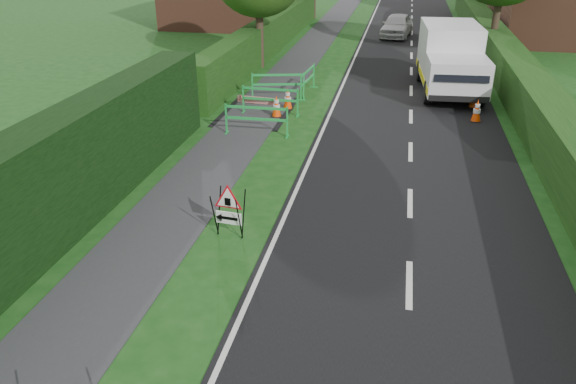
{
  "coord_description": "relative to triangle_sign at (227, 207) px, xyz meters",
  "views": [
    {
      "loc": [
        1.99,
        -8.06,
        6.11
      ],
      "look_at": [
        -0.14,
        2.55,
        0.97
      ],
      "focal_mm": 35.0,
      "sensor_mm": 36.0,
      "label": 1
    }
  ],
  "objects": [
    {
      "name": "road_surface",
      "position": [
        3.87,
        32.93,
        -0.72
      ],
      "size": [
        6.0,
        90.0,
        0.02
      ],
      "primitive_type": "cube",
      "color": "black",
      "rests_on": "ground"
    },
    {
      "name": "ped_barrier_0",
      "position": [
        -1.01,
        6.48,
        -0.1
      ],
      "size": [
        2.07,
        0.38,
        1.0
      ],
      "rotation": [
        0.0,
        0.0,
        0.02
      ],
      "color": "green",
      "rests_on": "ground"
    },
    {
      "name": "hedge_west_near",
      "position": [
        -3.63,
        -2.07,
        -0.73
      ],
      "size": [
        1.1,
        18.0,
        2.5
      ],
      "primitive_type": "cube",
      "color": "black",
      "rests_on": "ground"
    },
    {
      "name": "hatchback_car",
      "position": [
        2.93,
        25.48,
        -0.05
      ],
      "size": [
        2.08,
        4.16,
        1.36
      ],
      "primitive_type": "imported",
      "rotation": [
        0.0,
        0.0,
        -0.12
      ],
      "color": "silver",
      "rests_on": "ground"
    },
    {
      "name": "triangle_sign",
      "position": [
        0.0,
        0.0,
        0.0
      ],
      "size": [
        0.78,
        0.78,
        1.05
      ],
      "rotation": [
        0.0,
        0.0,
        -0.1
      ],
      "color": "black",
      "rests_on": "ground"
    },
    {
      "name": "ped_barrier_1",
      "position": [
        -1.08,
        8.74,
        -0.1
      ],
      "size": [
        2.07,
        0.41,
        1.0
      ],
      "rotation": [
        0.0,
        0.0,
        -0.03
      ],
      "color": "green",
      "rests_on": "ground"
    },
    {
      "name": "ped_barrier_2",
      "position": [
        -1.25,
        10.84,
        -0.1
      ],
      "size": [
        2.08,
        0.83,
        1.0
      ],
      "rotation": [
        0.0,
        0.0,
        0.24
      ],
      "color": "green",
      "rests_on": "ground"
    },
    {
      "name": "ped_barrier_3",
      "position": [
        -0.23,
        11.73,
        -0.1
      ],
      "size": [
        0.54,
        2.08,
        1.0
      ],
      "rotation": [
        0.0,
        0.0,
        1.48
      ],
      "color": "green",
      "rests_on": "ground"
    },
    {
      "name": "hedge_west_far",
      "position": [
        -3.63,
        19.93,
        -0.73
      ],
      "size": [
        1.0,
        24.0,
        1.8
      ],
      "primitive_type": "cube",
      "color": "#14380F",
      "rests_on": "ground"
    },
    {
      "name": "ground",
      "position": [
        1.37,
        -2.07,
        -0.73
      ],
      "size": [
        120.0,
        120.0,
        0.0
      ],
      "primitive_type": "plane",
      "color": "#164614",
      "rests_on": "ground"
    },
    {
      "name": "redwhite_plank",
      "position": [
        -1.6,
        8.9,
        -0.73
      ],
      "size": [
        1.5,
        0.2,
        0.25
      ],
      "primitive_type": "cube",
      "rotation": [
        0.0,
        0.0,
        -0.11
      ],
      "color": "red",
      "rests_on": "ground"
    },
    {
      "name": "footpath",
      "position": [
        -1.63,
        32.93,
        -0.72
      ],
      "size": [
        2.0,
        90.0,
        0.02
      ],
      "primitive_type": "cube",
      "color": "#2D2D30",
      "rests_on": "ground"
    },
    {
      "name": "traffic_cone_4",
      "position": [
        -0.6,
        9.51,
        -0.34
      ],
      "size": [
        0.38,
        0.38,
        0.79
      ],
      "color": "black",
      "rests_on": "ground"
    },
    {
      "name": "traffic_cone_1",
      "position": [
        6.14,
        11.04,
        -0.34
      ],
      "size": [
        0.38,
        0.38,
        0.79
      ],
      "color": "black",
      "rests_on": "ground"
    },
    {
      "name": "hedge_east",
      "position": [
        7.87,
        13.93,
        -0.73
      ],
      "size": [
        1.2,
        50.0,
        1.5
      ],
      "primitive_type": "cube",
      "color": "#14380F",
      "rests_on": "ground"
    },
    {
      "name": "works_van",
      "position": [
        5.3,
        13.23,
        0.63
      ],
      "size": [
        2.57,
        5.75,
        2.56
      ],
      "rotation": [
        0.0,
        0.0,
        0.07
      ],
      "color": "silver",
      "rests_on": "ground"
    },
    {
      "name": "traffic_cone_0",
      "position": [
        6.05,
        9.34,
        -0.34
      ],
      "size": [
        0.38,
        0.38,
        0.79
      ],
      "color": "black",
      "rests_on": "ground"
    },
    {
      "name": "traffic_cone_3",
      "position": [
        -0.8,
        8.5,
        -0.34
      ],
      "size": [
        0.38,
        0.38,
        0.79
      ],
      "color": "black",
      "rests_on": "ground"
    },
    {
      "name": "traffic_cone_2",
      "position": [
        6.12,
        13.01,
        -0.34
      ],
      "size": [
        0.38,
        0.38,
        0.79
      ],
      "color": "black",
      "rests_on": "ground"
    }
  ]
}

